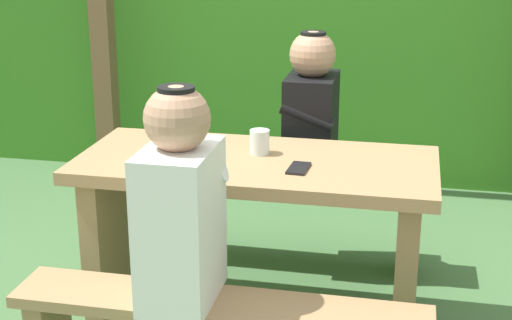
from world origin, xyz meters
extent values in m
cube|color=#367820|center=(0.00, 2.26, 0.89)|extent=(6.40, 0.79, 1.79)
cube|color=brown|center=(-1.30, 1.61, 0.97)|extent=(0.12, 0.12, 1.95)
cube|color=#9E7A51|center=(0.00, 0.00, 0.71)|extent=(1.40, 0.64, 0.05)
cube|color=#9E7A51|center=(-0.60, 0.00, 0.34)|extent=(0.08, 0.54, 0.68)
cube|color=#9E7A51|center=(0.60, 0.00, 0.34)|extent=(0.08, 0.54, 0.68)
cube|color=#9E7A51|center=(0.00, -0.60, 0.41)|extent=(1.40, 0.24, 0.04)
cube|color=#9E7A51|center=(0.00, 0.60, 0.41)|extent=(1.40, 0.24, 0.04)
cube|color=#9E7A51|center=(-0.62, 0.60, 0.19)|extent=(0.07, 0.22, 0.39)
cube|color=#9E7A51|center=(0.62, 0.60, 0.19)|extent=(0.07, 0.22, 0.39)
cube|color=white|center=(-0.12, -0.60, 0.69)|extent=(0.22, 0.34, 0.52)
sphere|color=tan|center=(-0.12, -0.60, 1.04)|extent=(0.21, 0.21, 0.21)
cylinder|color=black|center=(-0.12, -0.60, 1.13)|extent=(0.12, 0.12, 0.02)
cylinder|color=white|center=(-0.12, -0.46, 0.79)|extent=(0.25, 0.07, 0.15)
cube|color=black|center=(0.13, 0.60, 0.69)|extent=(0.22, 0.34, 0.52)
sphere|color=tan|center=(0.13, 0.60, 1.04)|extent=(0.21, 0.21, 0.21)
cylinder|color=black|center=(0.13, 0.60, 1.13)|extent=(0.12, 0.12, 0.02)
cylinder|color=black|center=(0.13, 0.46, 0.79)|extent=(0.25, 0.07, 0.15)
cylinder|color=silver|center=(0.00, 0.07, 0.78)|extent=(0.08, 0.08, 0.10)
cylinder|color=silver|center=(-0.29, -0.04, 0.81)|extent=(0.06, 0.06, 0.16)
cylinder|color=silver|center=(-0.29, -0.04, 0.92)|extent=(0.03, 0.03, 0.06)
cube|color=black|center=(0.18, -0.09, 0.74)|extent=(0.08, 0.14, 0.01)
camera|label=1|loc=(0.58, -2.75, 1.64)|focal=53.25mm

